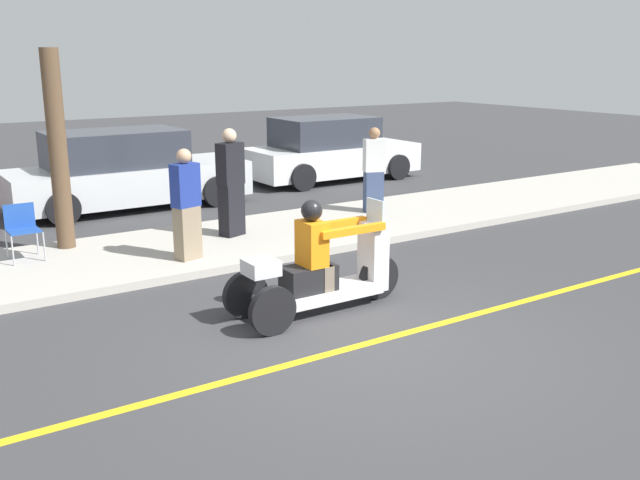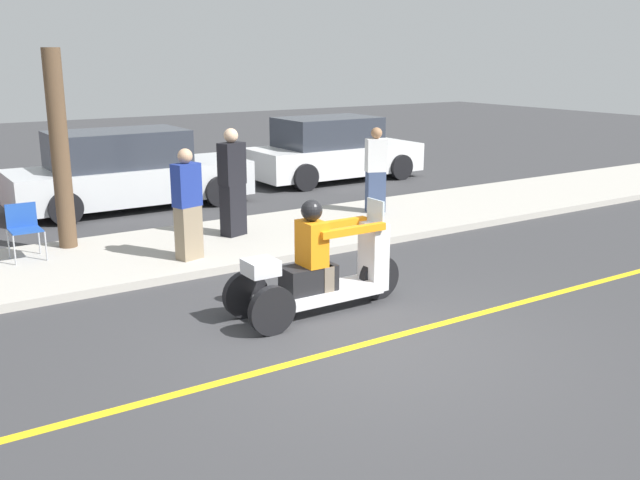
{
  "view_description": "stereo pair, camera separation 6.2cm",
  "coord_description": "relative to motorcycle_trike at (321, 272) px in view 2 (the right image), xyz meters",
  "views": [
    {
      "loc": [
        -4.46,
        -5.83,
        3.1
      ],
      "look_at": [
        0.12,
        1.13,
        0.92
      ],
      "focal_mm": 40.0,
      "sensor_mm": 36.0,
      "label": 1
    },
    {
      "loc": [
        -4.41,
        -5.87,
        3.1
      ],
      "look_at": [
        0.12,
        1.13,
        0.92
      ],
      "focal_mm": 40.0,
      "sensor_mm": 36.0,
      "label": 2
    }
  ],
  "objects": [
    {
      "name": "motorcycle_trike",
      "position": [
        0.0,
        0.0,
        0.0
      ],
      "size": [
        2.35,
        0.76,
        1.43
      ],
      "color": "black",
      "rests_on": "ground"
    },
    {
      "name": "spectator_with_child",
      "position": [
        -0.59,
        2.71,
        0.41
      ],
      "size": [
        0.44,
        0.34,
        1.66
      ],
      "color": "gray",
      "rests_on": "sidewalk_strip"
    },
    {
      "name": "folding_chair_set_back",
      "position": [
        -2.64,
        4.09,
        0.12
      ],
      "size": [
        0.47,
        0.47,
        0.82
      ],
      "color": "#A5A8AD",
      "rests_on": "sidewalk_strip"
    },
    {
      "name": "spectator_near_curb",
      "position": [
        0.61,
        3.65,
        0.48
      ],
      "size": [
        0.49,
        0.38,
        1.81
      ],
      "color": "black",
      "rests_on": "sidewalk_strip"
    },
    {
      "name": "spectator_mid_group",
      "position": [
        3.75,
        3.82,
        0.4
      ],
      "size": [
        0.45,
        0.35,
        1.64
      ],
      "color": "#38476B",
      "rests_on": "sidewalk_strip"
    },
    {
      "name": "parked_car_lot_right",
      "position": [
        5.44,
        7.85,
        0.23
      ],
      "size": [
        4.39,
        1.99,
        1.59
      ],
      "color": "silver",
      "rests_on": "ground"
    },
    {
      "name": "tree_trunk",
      "position": [
        -1.94,
        4.41,
        1.15
      ],
      "size": [
        0.28,
        0.28,
        3.08
      ],
      "color": "brown",
      "rests_on": "sidewalk_strip"
    },
    {
      "name": "ground_plane",
      "position": [
        -0.13,
        -1.13,
        -0.51
      ],
      "size": [
        60.0,
        60.0,
        0.0
      ],
      "primitive_type": "plane",
      "color": "#38383A"
    },
    {
      "name": "parked_car_lot_left",
      "position": [
        0.01,
        7.35,
        0.25
      ],
      "size": [
        4.83,
        1.99,
        1.61
      ],
      "color": "silver",
      "rests_on": "ground"
    },
    {
      "name": "lane_stripe",
      "position": [
        -0.01,
        -1.13,
        -0.51
      ],
      "size": [
        24.0,
        0.12,
        0.01
      ],
      "color": "gold",
      "rests_on": "ground"
    },
    {
      "name": "sidewalk_strip",
      "position": [
        -0.13,
        3.47,
        -0.45
      ],
      "size": [
        28.0,
        2.8,
        0.12
      ],
      "color": "#B2ADA3",
      "rests_on": "ground"
    }
  ]
}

